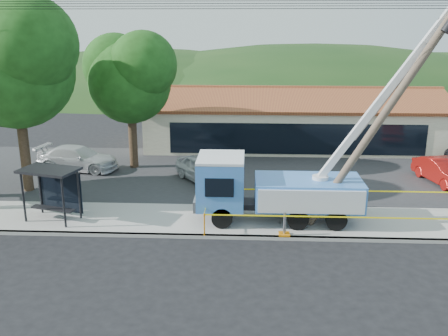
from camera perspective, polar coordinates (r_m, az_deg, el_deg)
ground at (r=20.82m, az=1.08°, el=-10.46°), size 120.00×120.00×0.00m
curb at (r=22.68m, az=1.24°, el=-7.89°), size 60.00×0.25×0.15m
sidewalk at (r=24.42m, az=1.36°, el=-6.06°), size 60.00×4.00×0.15m
parking_lot at (r=31.97m, az=1.73°, el=-0.61°), size 60.00×12.00×0.10m
strip_mall at (r=39.43m, az=7.83°, el=5.26°), size 22.50×8.53×4.67m
tree_west_near at (r=29.42m, az=-22.89°, el=11.49°), size 7.56×6.72×10.80m
tree_lot at (r=32.60m, az=-10.75°, el=10.50°), size 6.30×5.60×8.94m
hill_west at (r=75.77m, az=-9.18°, el=9.08°), size 78.40×56.00×28.00m
hill_center at (r=74.77m, az=10.16°, el=8.93°), size 89.60×64.00×32.00m
utility_truck at (r=23.90m, az=5.81°, el=-2.03°), size 11.66×4.21×10.42m
leaning_pole at (r=23.34m, az=18.30°, el=6.54°), size 6.17×2.01×10.34m
bus_shelter at (r=25.26m, az=-19.02°, el=-1.48°), size 3.01×2.30×2.57m
caution_tape at (r=24.31m, az=12.68°, el=-4.39°), size 12.31×3.65×1.06m
car_silver at (r=30.27m, az=-2.40°, el=-1.71°), size 4.06×4.71×1.53m
car_red at (r=32.65m, az=23.59°, el=-1.75°), size 2.57×4.70×1.47m
car_white at (r=33.98m, az=-16.26°, el=-0.33°), size 5.61×3.06×1.54m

